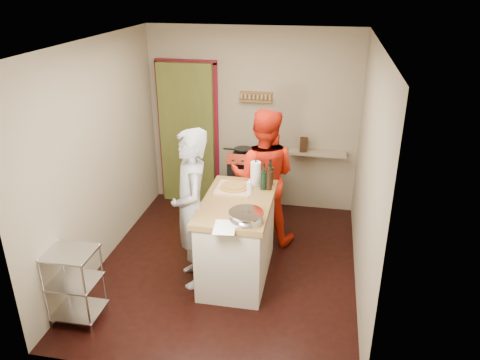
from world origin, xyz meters
The scene contains 10 objects.
floor centered at (0.00, 0.00, 0.00)m, with size 3.50×3.50×0.00m, color black.
back_wall centered at (-0.64, 1.78, 1.13)m, with size 3.00×0.44×2.60m.
left_wall centered at (-1.50, 0.00, 1.30)m, with size 0.04×3.50×2.60m, color gray.
right_wall centered at (1.50, 0.00, 1.30)m, with size 0.04×3.50×2.60m, color gray.
ceiling centered at (0.00, 0.00, 2.61)m, with size 3.00×3.50×0.02m, color white.
stove centered at (0.05, 1.42, 0.45)m, with size 0.60×0.63×1.00m.
wire_shelving centered at (-1.28, -1.20, 0.44)m, with size 0.48×0.40×0.80m.
island centered at (0.15, -0.15, 0.50)m, with size 0.75×1.40×1.27m.
person_stripe centered at (-0.31, -0.33, 0.90)m, with size 0.65×0.43×1.80m, color silver.
person_red centered at (0.31, 0.72, 0.88)m, with size 0.85×0.67×1.76m, color red.
Camera 1 is at (1.04, -4.62, 3.21)m, focal length 35.00 mm.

